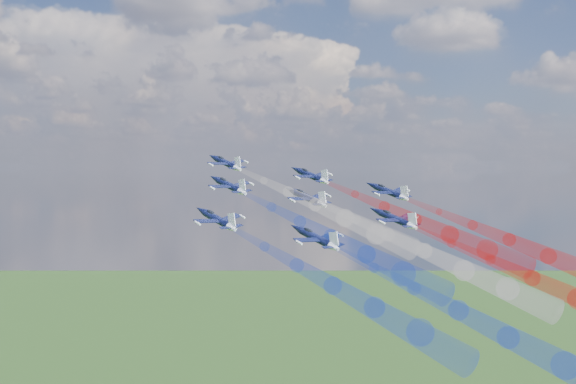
# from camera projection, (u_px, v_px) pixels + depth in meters

# --- Properties ---
(jet_lead) EXTENTS (15.71, 15.78, 7.16)m
(jet_lead) POSITION_uv_depth(u_px,v_px,m) (226.00, 163.00, 152.75)
(jet_lead) COLOR black
(trail_lead) EXTENTS (35.75, 36.13, 17.14)m
(trail_lead) POSITION_uv_depth(u_px,v_px,m) (316.00, 205.00, 132.14)
(trail_lead) COLOR white
(jet_inner_left) EXTENTS (15.71, 15.78, 7.16)m
(jet_inner_left) POSITION_uv_depth(u_px,v_px,m) (229.00, 185.00, 136.91)
(jet_inner_left) COLOR black
(trail_inner_left) EXTENTS (35.75, 36.13, 17.14)m
(trail_inner_left) POSITION_uv_depth(u_px,v_px,m) (332.00, 237.00, 116.30)
(trail_inner_left) COLOR blue
(jet_inner_right) EXTENTS (15.71, 15.78, 7.16)m
(jet_inner_right) POSITION_uv_depth(u_px,v_px,m) (311.00, 176.00, 150.38)
(jet_inner_right) COLOR black
(trail_inner_right) EXTENTS (35.75, 36.13, 17.14)m
(trail_inner_right) POSITION_uv_depth(u_px,v_px,m) (416.00, 220.00, 129.77)
(trail_inner_right) COLOR red
(jet_outer_left) EXTENTS (15.71, 15.78, 7.16)m
(jet_outer_left) POSITION_uv_depth(u_px,v_px,m) (217.00, 219.00, 121.29)
(jet_outer_left) COLOR black
(trail_outer_left) EXTENTS (35.75, 36.13, 17.14)m
(trail_outer_left) POSITION_uv_depth(u_px,v_px,m) (333.00, 285.00, 100.68)
(trail_outer_left) COLOR blue
(jet_center_third) EXTENTS (15.71, 15.78, 7.16)m
(jet_center_third) POSITION_uv_depth(u_px,v_px,m) (307.00, 198.00, 135.67)
(jet_center_third) COLOR black
(trail_center_third) EXTENTS (35.75, 36.13, 17.14)m
(trail_center_third) POSITION_uv_depth(u_px,v_px,m) (425.00, 251.00, 115.06)
(trail_center_third) COLOR white
(jet_outer_right) EXTENTS (15.71, 15.78, 7.16)m
(jet_outer_right) POSITION_uv_depth(u_px,v_px,m) (388.00, 192.00, 146.74)
(jet_outer_right) COLOR black
(trail_outer_right) EXTENTS (35.75, 36.13, 17.14)m
(trail_outer_right) POSITION_uv_depth(u_px,v_px,m) (509.00, 240.00, 126.13)
(trail_outer_right) COLOR red
(jet_rear_left) EXTENTS (15.71, 15.78, 7.16)m
(jet_rear_left) POSITION_uv_depth(u_px,v_px,m) (316.00, 238.00, 116.94)
(jet_rear_left) COLOR black
(trail_rear_left) EXTENTS (35.75, 36.13, 17.14)m
(trail_rear_left) POSITION_uv_depth(u_px,v_px,m) (458.00, 311.00, 96.33)
(trail_rear_left) COLOR blue
(jet_rear_right) EXTENTS (15.71, 15.78, 7.16)m
(jet_rear_right) POSITION_uv_depth(u_px,v_px,m) (395.00, 219.00, 132.02)
(jet_rear_right) COLOR black
(trail_rear_right) EXTENTS (35.75, 36.13, 17.14)m
(trail_rear_right) POSITION_uv_depth(u_px,v_px,m) (532.00, 278.00, 111.41)
(trail_rear_right) COLOR red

